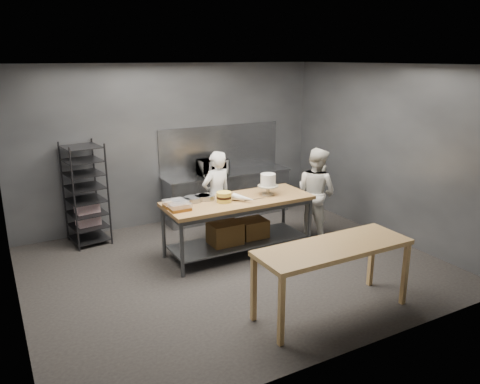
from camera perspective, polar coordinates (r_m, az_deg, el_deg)
The scene contains 16 objects.
ground at distance 7.27m, azimuth -0.59°, elevation -9.09°, with size 6.00×6.00×0.00m, color black.
back_wall at distance 9.00m, azimuth -8.19°, elevation 5.75°, with size 6.00×0.04×3.00m, color #4C4F54.
work_table at distance 7.56m, azimuth -0.26°, elevation -3.39°, with size 2.40×0.90×0.92m.
near_counter at distance 5.86m, azimuth 11.32°, elevation -7.16°, with size 2.00×0.70×0.90m.
back_counter at distance 9.36m, azimuth -1.50°, elevation -0.30°, with size 2.60×0.60×0.90m.
splashback_panel at distance 9.40m, azimuth -2.38°, elevation 5.41°, with size 2.60×0.02×0.90m, color slate.
speed_rack at distance 8.33m, azimuth -18.29°, elevation -0.33°, with size 0.68×0.72×1.75m.
chef_behind at distance 8.06m, azimuth -2.88°, elevation -0.53°, with size 0.58×0.38×1.58m, color white.
chef_right at distance 8.39m, azimuth 9.27°, elevation -0.02°, with size 0.77×0.60×1.59m, color silver.
microwave at distance 9.06m, azimuth -3.36°, elevation 3.05°, with size 0.54×0.37×0.30m, color black.
frosted_cake_stand at distance 7.64m, azimuth 3.44°, elevation 1.27°, with size 0.34×0.34×0.35m.
layer_cake at distance 7.28m, azimuth -1.97°, elevation -0.62°, with size 0.23×0.23×0.16m.
cake_pans at distance 7.35m, azimuth -5.49°, elevation -0.88°, with size 0.73×0.33×0.07m.
piping_bag at distance 7.29m, azimuth 0.49°, elevation -0.77°, with size 0.12×0.12×0.38m, color white.
offset_spatula at distance 7.41m, azimuth 1.47°, elevation -0.93°, with size 0.36×0.02×0.02m.
pastry_clamshells at distance 7.03m, azimuth -7.70°, elevation -1.60°, with size 0.33×0.43×0.11m.
Camera 1 is at (-3.10, -5.80, 3.10)m, focal length 35.00 mm.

